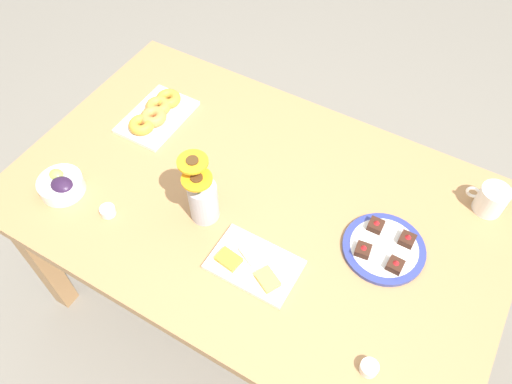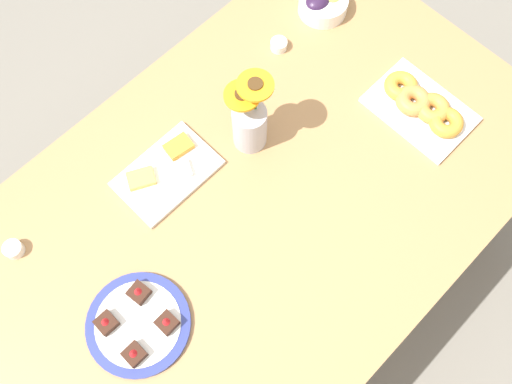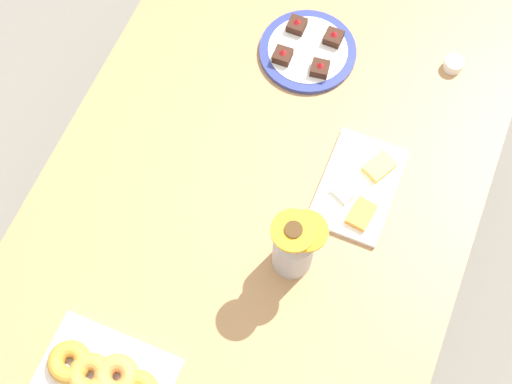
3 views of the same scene
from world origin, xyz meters
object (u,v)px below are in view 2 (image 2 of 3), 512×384
Objects in this scene: jam_cup_berry at (13,249)px; flower_vase at (250,123)px; croissant_platter at (422,106)px; jam_cup_honey at (279,45)px; cheese_platter at (167,172)px; dessert_plate at (138,324)px; dining_table at (256,209)px; grape_bowl at (323,3)px.

flower_vase is at bearing -16.86° from jam_cup_berry.
jam_cup_berry is (-1.03, 0.46, -0.01)m from croissant_platter.
jam_cup_berry is (-0.90, 0.04, 0.00)m from jam_cup_honey.
cheese_platter is 1.04× the size of dessert_plate.
dessert_plate is at bearing -175.79° from dining_table.
flower_vase is at bearing 17.02° from dessert_plate.
croissant_platter is at bearing -34.56° from flower_vase.
croissant_platter reaches higher than cheese_platter.
flower_vase is at bearing 50.38° from dining_table.
dessert_plate is 0.98× the size of flower_vase.
jam_cup_berry is at bearing 163.14° from flower_vase.
cheese_platter is at bearing 118.28° from dining_table.
flower_vase is (0.54, 0.16, 0.08)m from dessert_plate.
croissant_platter is 1.12m from jam_cup_berry.
croissant_platter reaches higher than jam_cup_berry.
dining_table is 0.48m from jam_cup_honey.
cheese_platter is at bearing 160.01° from flower_vase.
jam_cup_berry is 0.19× the size of flower_vase.
flower_vase is at bearing -150.70° from jam_cup_honey.
grape_bowl is at bearing 26.82° from dining_table.
dessert_plate is at bearing -141.59° from cheese_platter.
jam_cup_berry is 0.37m from dessert_plate.
cheese_platter reaches higher than dining_table.
flower_vase reaches higher than cheese_platter.
dining_table is 0.24m from flower_vase.
dining_table is 6.43× the size of dessert_plate.
grape_bowl is 1.09m from jam_cup_berry.
jam_cup_honey and jam_cup_berry have the same top height.
grape_bowl is 0.43m from croissant_platter.
jam_cup_berry is 0.67m from flower_vase.
dining_table is 33.33× the size of jam_cup_honey.
dessert_plate reaches higher than jam_cup_honey.
jam_cup_berry is at bearing 155.75° from croissant_platter.
croissant_platter is (-0.06, -0.42, -0.01)m from grape_bowl.
grape_bowl is 0.57× the size of flower_vase.
cheese_platter is at bearing -15.09° from jam_cup_berry.
croissant_platter is at bearing -98.40° from grape_bowl.
dessert_plate reaches higher than cheese_platter.
dining_table is 0.53m from croissant_platter.
croissant_platter is at bearing -73.39° from jam_cup_honey.
flower_vase is at bearing -19.99° from cheese_platter.
jam_cup_honey is at bearing 36.87° from dining_table.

